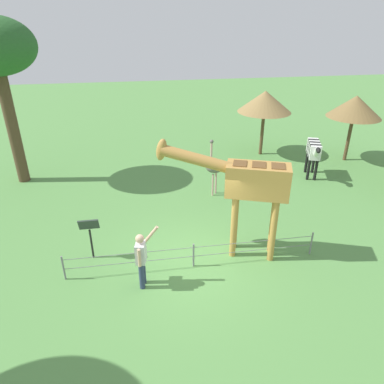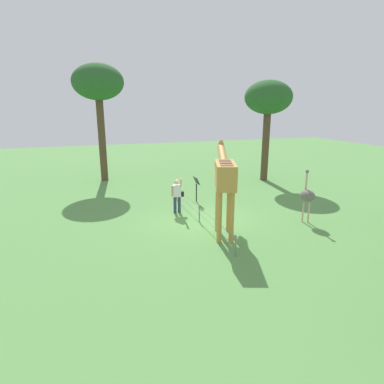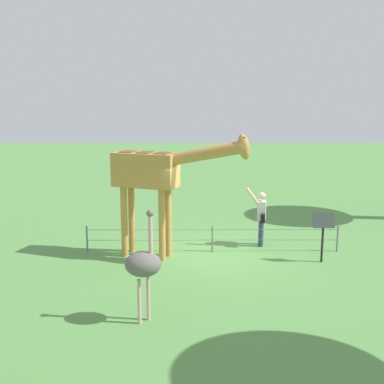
{
  "view_description": "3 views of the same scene",
  "coord_description": "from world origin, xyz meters",
  "px_view_note": "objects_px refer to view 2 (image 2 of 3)",
  "views": [
    {
      "loc": [
        1.35,
        8.17,
        6.48
      ],
      "look_at": [
        -0.02,
        -0.24,
        2.16
      ],
      "focal_mm": 33.59,
      "sensor_mm": 36.0,
      "label": 1
    },
    {
      "loc": [
        -12.29,
        4.64,
        4.83
      ],
      "look_at": [
        -0.28,
        0.57,
        1.42
      ],
      "focal_mm": 30.18,
      "sensor_mm": 36.0,
      "label": 2
    },
    {
      "loc": [
        -0.65,
        -12.96,
        4.39
      ],
      "look_at": [
        -0.57,
        -0.14,
        1.77
      ],
      "focal_mm": 45.79,
      "sensor_mm": 36.0,
      "label": 3
    }
  ],
  "objects_px": {
    "tree_northeast": "(98,85)",
    "ostrich": "(307,196)",
    "giraffe": "(225,177)",
    "visitor": "(177,194)",
    "info_sign": "(196,184)",
    "tree_east": "(268,100)"
  },
  "relations": [
    {
      "from": "ostrich",
      "to": "visitor",
      "type": "bearing_deg",
      "value": 58.52
    },
    {
      "from": "visitor",
      "to": "info_sign",
      "type": "bearing_deg",
      "value": -45.51
    },
    {
      "from": "tree_northeast",
      "to": "info_sign",
      "type": "height_order",
      "value": "tree_northeast"
    },
    {
      "from": "info_sign",
      "to": "giraffe",
      "type": "bearing_deg",
      "value": 174.43
    },
    {
      "from": "info_sign",
      "to": "visitor",
      "type": "bearing_deg",
      "value": 134.49
    },
    {
      "from": "ostrich",
      "to": "giraffe",
      "type": "bearing_deg",
      "value": 90.04
    },
    {
      "from": "visitor",
      "to": "tree_northeast",
      "type": "xyz_separation_m",
      "value": [
        8.09,
        2.71,
        5.17
      ]
    },
    {
      "from": "ostrich",
      "to": "tree_east",
      "type": "bearing_deg",
      "value": -18.46
    },
    {
      "from": "visitor",
      "to": "tree_northeast",
      "type": "relative_size",
      "value": 0.24
    },
    {
      "from": "visitor",
      "to": "ostrich",
      "type": "height_order",
      "value": "ostrich"
    },
    {
      "from": "tree_east",
      "to": "ostrich",
      "type": "bearing_deg",
      "value": 161.54
    },
    {
      "from": "giraffe",
      "to": "visitor",
      "type": "xyz_separation_m",
      "value": [
        2.96,
        1.0,
        -1.35
      ]
    },
    {
      "from": "visitor",
      "to": "tree_northeast",
      "type": "distance_m",
      "value": 9.97
    },
    {
      "from": "giraffe",
      "to": "tree_northeast",
      "type": "height_order",
      "value": "tree_northeast"
    },
    {
      "from": "giraffe",
      "to": "ostrich",
      "type": "bearing_deg",
      "value": -89.96
    },
    {
      "from": "tree_northeast",
      "to": "ostrich",
      "type": "bearing_deg",
      "value": -145.69
    },
    {
      "from": "giraffe",
      "to": "ostrich",
      "type": "relative_size",
      "value": 1.62
    },
    {
      "from": "giraffe",
      "to": "info_sign",
      "type": "relative_size",
      "value": 2.76
    },
    {
      "from": "tree_northeast",
      "to": "info_sign",
      "type": "relative_size",
      "value": 5.58
    },
    {
      "from": "visitor",
      "to": "tree_northeast",
      "type": "height_order",
      "value": "tree_northeast"
    },
    {
      "from": "giraffe",
      "to": "visitor",
      "type": "height_order",
      "value": "giraffe"
    },
    {
      "from": "tree_east",
      "to": "tree_northeast",
      "type": "bearing_deg",
      "value": 71.67
    }
  ]
}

